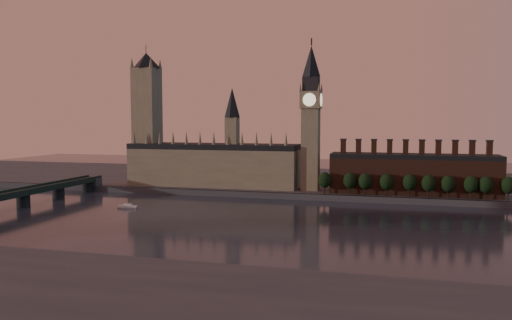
# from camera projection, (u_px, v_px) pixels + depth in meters

# --- Properties ---
(ground) EXTENTS (900.00, 900.00, 0.00)m
(ground) POSITION_uv_depth(u_px,v_px,m) (257.00, 226.00, 253.42)
(ground) COLOR black
(ground) RESTS_ON ground
(north_bank) EXTENTS (900.00, 182.00, 4.00)m
(north_bank) POSITION_uv_depth(u_px,v_px,m) (311.00, 181.00, 424.69)
(north_bank) COLOR #4A4A4F
(north_bank) RESTS_ON ground
(palace_of_westminster) EXTENTS (130.00, 30.30, 74.00)m
(palace_of_westminster) POSITION_uv_depth(u_px,v_px,m) (214.00, 163.00, 378.97)
(palace_of_westminster) COLOR gray
(palace_of_westminster) RESTS_ON north_bank
(victoria_tower) EXTENTS (24.00, 24.00, 108.00)m
(victoria_tower) POSITION_uv_depth(u_px,v_px,m) (147.00, 113.00, 390.42)
(victoria_tower) COLOR gray
(victoria_tower) RESTS_ON north_bank
(big_ben) EXTENTS (15.00, 15.00, 107.00)m
(big_ben) POSITION_uv_depth(u_px,v_px,m) (311.00, 116.00, 352.23)
(big_ben) COLOR gray
(big_ben) RESTS_ON north_bank
(chimney_block) EXTENTS (110.00, 25.00, 37.00)m
(chimney_block) POSITION_uv_depth(u_px,v_px,m) (413.00, 174.00, 337.26)
(chimney_block) COLOR #4F2C1E
(chimney_block) RESTS_ON north_bank
(embankment_tree_0) EXTENTS (8.60, 8.60, 14.88)m
(embankment_tree_0) POSITION_uv_depth(u_px,v_px,m) (325.00, 180.00, 336.95)
(embankment_tree_0) COLOR black
(embankment_tree_0) RESTS_ON north_bank
(embankment_tree_1) EXTENTS (8.60, 8.60, 14.88)m
(embankment_tree_1) POSITION_uv_depth(u_px,v_px,m) (350.00, 181.00, 333.48)
(embankment_tree_1) COLOR black
(embankment_tree_1) RESTS_ON north_bank
(embankment_tree_2) EXTENTS (8.60, 8.60, 14.88)m
(embankment_tree_2) POSITION_uv_depth(u_px,v_px,m) (365.00, 181.00, 329.97)
(embankment_tree_2) COLOR black
(embankment_tree_2) RESTS_ON north_bank
(embankment_tree_3) EXTENTS (8.60, 8.60, 14.88)m
(embankment_tree_3) POSITION_uv_depth(u_px,v_px,m) (386.00, 182.00, 327.08)
(embankment_tree_3) COLOR black
(embankment_tree_3) RESTS_ON north_bank
(embankment_tree_4) EXTENTS (8.60, 8.60, 14.88)m
(embankment_tree_4) POSITION_uv_depth(u_px,v_px,m) (410.00, 182.00, 324.13)
(embankment_tree_4) COLOR black
(embankment_tree_4) RESTS_ON north_bank
(embankment_tree_5) EXTENTS (8.60, 8.60, 14.88)m
(embankment_tree_5) POSITION_uv_depth(u_px,v_px,m) (428.00, 183.00, 319.62)
(embankment_tree_5) COLOR black
(embankment_tree_5) RESTS_ON north_bank
(embankment_tree_6) EXTENTS (8.60, 8.60, 14.88)m
(embankment_tree_6) POSITION_uv_depth(u_px,v_px,m) (448.00, 184.00, 317.03)
(embankment_tree_6) COLOR black
(embankment_tree_6) RESTS_ON north_bank
(embankment_tree_7) EXTENTS (8.60, 8.60, 14.88)m
(embankment_tree_7) POSITION_uv_depth(u_px,v_px,m) (471.00, 184.00, 313.65)
(embankment_tree_7) COLOR black
(embankment_tree_7) RESTS_ON north_bank
(embankment_tree_8) EXTENTS (8.60, 8.60, 14.88)m
(embankment_tree_8) POSITION_uv_depth(u_px,v_px,m) (486.00, 185.00, 311.54)
(embankment_tree_8) COLOR black
(embankment_tree_8) RESTS_ON north_bank
(embankment_tree_9) EXTENTS (8.60, 8.60, 14.88)m
(embankment_tree_9) POSITION_uv_depth(u_px,v_px,m) (508.00, 185.00, 309.11)
(embankment_tree_9) COLOR black
(embankment_tree_9) RESTS_ON north_bank
(river_boat) EXTENTS (12.42, 4.94, 2.42)m
(river_boat) POSITION_uv_depth(u_px,v_px,m) (128.00, 206.00, 306.56)
(river_boat) COLOR silver
(river_boat) RESTS_ON ground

